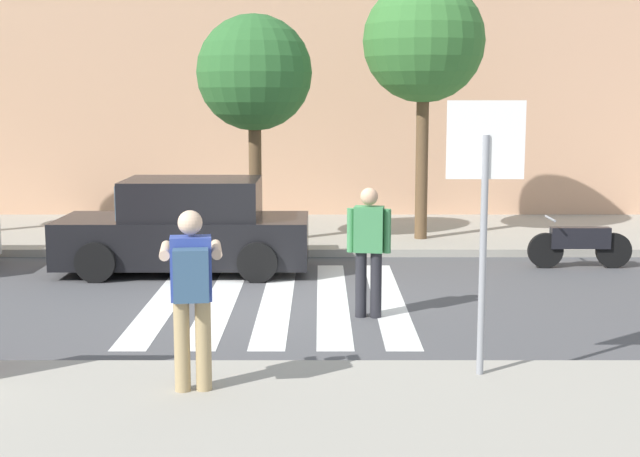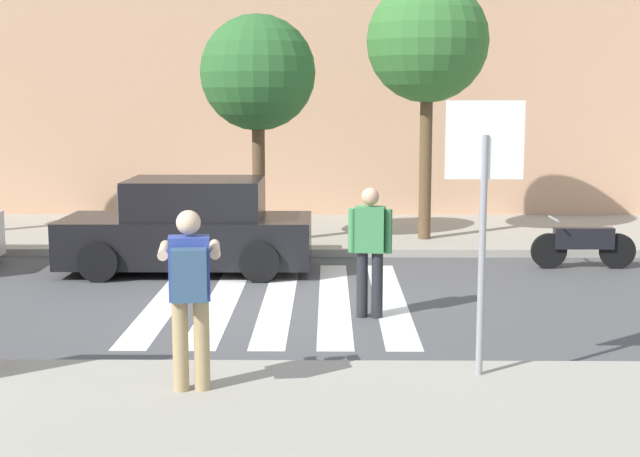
{
  "view_description": "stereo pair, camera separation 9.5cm",
  "coord_description": "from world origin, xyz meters",
  "px_view_note": "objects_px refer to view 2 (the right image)",
  "views": [
    {
      "loc": [
        0.62,
        -12.3,
        2.92
      ],
      "look_at": [
        0.6,
        -0.2,
        1.1
      ],
      "focal_mm": 50.0,
      "sensor_mm": 36.0,
      "label": 1
    },
    {
      "loc": [
        0.72,
        -12.3,
        2.92
      ],
      "look_at": [
        0.6,
        -0.2,
        1.1
      ],
      "focal_mm": 50.0,
      "sensor_mm": 36.0,
      "label": 2
    }
  ],
  "objects_px": {
    "street_tree_east": "(428,43)",
    "photographer_with_backpack": "(190,285)",
    "stop_sign": "(484,177)",
    "street_tree_center": "(258,74)",
    "parked_car_black": "(190,228)",
    "motorcycle": "(583,244)",
    "pedestrian_crossing": "(370,245)"
  },
  "relations": [
    {
      "from": "street_tree_east",
      "to": "photographer_with_backpack",
      "type": "bearing_deg",
      "value": -109.23
    },
    {
      "from": "stop_sign",
      "to": "photographer_with_backpack",
      "type": "distance_m",
      "value": 3.02
    },
    {
      "from": "street_tree_center",
      "to": "parked_car_black",
      "type": "bearing_deg",
      "value": -116.24
    },
    {
      "from": "parked_car_black",
      "to": "motorcycle",
      "type": "height_order",
      "value": "parked_car_black"
    },
    {
      "from": "pedestrian_crossing",
      "to": "stop_sign",
      "type": "bearing_deg",
      "value": -71.28
    },
    {
      "from": "stop_sign",
      "to": "parked_car_black",
      "type": "relative_size",
      "value": 0.67
    },
    {
      "from": "parked_car_black",
      "to": "street_tree_center",
      "type": "relative_size",
      "value": 0.96
    },
    {
      "from": "stop_sign",
      "to": "photographer_with_backpack",
      "type": "relative_size",
      "value": 1.58
    },
    {
      "from": "pedestrian_crossing",
      "to": "street_tree_east",
      "type": "bearing_deg",
      "value": 76.85
    },
    {
      "from": "photographer_with_backpack",
      "to": "street_tree_east",
      "type": "height_order",
      "value": "street_tree_east"
    },
    {
      "from": "stop_sign",
      "to": "street_tree_center",
      "type": "height_order",
      "value": "street_tree_center"
    },
    {
      "from": "stop_sign",
      "to": "street_tree_center",
      "type": "relative_size",
      "value": 0.64
    },
    {
      "from": "photographer_with_backpack",
      "to": "parked_car_black",
      "type": "xyz_separation_m",
      "value": [
        -1.01,
        6.49,
        -0.44
      ]
    },
    {
      "from": "motorcycle",
      "to": "street_tree_center",
      "type": "distance_m",
      "value": 6.55
    },
    {
      "from": "photographer_with_backpack",
      "to": "parked_car_black",
      "type": "bearing_deg",
      "value": 98.88
    },
    {
      "from": "stop_sign",
      "to": "street_tree_center",
      "type": "bearing_deg",
      "value": 109.49
    },
    {
      "from": "photographer_with_backpack",
      "to": "street_tree_center",
      "type": "bearing_deg",
      "value": 90.1
    },
    {
      "from": "street_tree_center",
      "to": "stop_sign",
      "type": "bearing_deg",
      "value": -70.51
    },
    {
      "from": "photographer_with_backpack",
      "to": "street_tree_center",
      "type": "distance_m",
      "value": 8.77
    },
    {
      "from": "stop_sign",
      "to": "street_tree_center",
      "type": "distance_m",
      "value": 8.54
    },
    {
      "from": "parked_car_black",
      "to": "street_tree_center",
      "type": "bearing_deg",
      "value": 63.76
    },
    {
      "from": "motorcycle",
      "to": "street_tree_east",
      "type": "distance_m",
      "value": 4.83
    },
    {
      "from": "stop_sign",
      "to": "photographer_with_backpack",
      "type": "bearing_deg",
      "value": -169.12
    },
    {
      "from": "photographer_with_backpack",
      "to": "pedestrian_crossing",
      "type": "height_order",
      "value": "photographer_with_backpack"
    },
    {
      "from": "parked_car_black",
      "to": "street_tree_east",
      "type": "bearing_deg",
      "value": 31.81
    },
    {
      "from": "pedestrian_crossing",
      "to": "street_tree_center",
      "type": "distance_m",
      "value": 5.92
    },
    {
      "from": "street_tree_center",
      "to": "motorcycle",
      "type": "bearing_deg",
      "value": -17.06
    },
    {
      "from": "parked_car_black",
      "to": "motorcycle",
      "type": "xyz_separation_m",
      "value": [
        6.63,
        0.3,
        -0.31
      ]
    },
    {
      "from": "stop_sign",
      "to": "street_tree_east",
      "type": "distance_m",
      "value": 8.73
    },
    {
      "from": "stop_sign",
      "to": "pedestrian_crossing",
      "type": "relative_size",
      "value": 1.58
    },
    {
      "from": "pedestrian_crossing",
      "to": "street_tree_east",
      "type": "relative_size",
      "value": 0.35
    },
    {
      "from": "stop_sign",
      "to": "motorcycle",
      "type": "distance_m",
      "value": 7.06
    }
  ]
}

